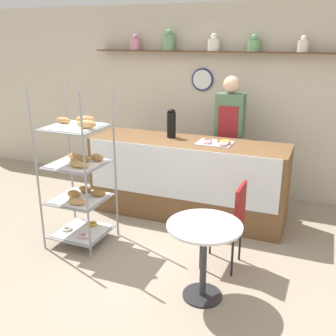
{
  "coord_description": "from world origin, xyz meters",
  "views": [
    {
      "loc": [
        1.57,
        -3.49,
        2.25
      ],
      "look_at": [
        0.0,
        0.36,
        0.86
      ],
      "focal_mm": 42.0,
      "sensor_mm": 36.0,
      "label": 1
    }
  ],
  "objects_px": {
    "cafe_chair": "(230,217)",
    "coffee_carafe": "(171,124)",
    "pastry_rack": "(80,177)",
    "donut_tray_counter": "(218,142)",
    "cafe_table": "(204,243)",
    "person_worker": "(229,135)"
  },
  "relations": [
    {
      "from": "person_worker",
      "to": "cafe_chair",
      "type": "relative_size",
      "value": 1.97
    },
    {
      "from": "person_worker",
      "to": "cafe_table",
      "type": "xyz_separation_m",
      "value": [
        0.33,
        -2.17,
        -0.45
      ]
    },
    {
      "from": "pastry_rack",
      "to": "person_worker",
      "type": "distance_m",
      "value": 2.12
    },
    {
      "from": "cafe_chair",
      "to": "coffee_carafe",
      "type": "bearing_deg",
      "value": -134.79
    },
    {
      "from": "cafe_table",
      "to": "coffee_carafe",
      "type": "bearing_deg",
      "value": 120.14
    },
    {
      "from": "pastry_rack",
      "to": "cafe_chair",
      "type": "height_order",
      "value": "pastry_rack"
    },
    {
      "from": "pastry_rack",
      "to": "donut_tray_counter",
      "type": "height_order",
      "value": "pastry_rack"
    },
    {
      "from": "cafe_chair",
      "to": "cafe_table",
      "type": "bearing_deg",
      "value": -8.26
    },
    {
      "from": "cafe_table",
      "to": "person_worker",
      "type": "bearing_deg",
      "value": 98.66
    },
    {
      "from": "pastry_rack",
      "to": "donut_tray_counter",
      "type": "relative_size",
      "value": 4.15
    },
    {
      "from": "pastry_rack",
      "to": "coffee_carafe",
      "type": "relative_size",
      "value": 4.76
    },
    {
      "from": "pastry_rack",
      "to": "cafe_chair",
      "type": "relative_size",
      "value": 1.97
    },
    {
      "from": "person_worker",
      "to": "donut_tray_counter",
      "type": "distance_m",
      "value": 0.59
    },
    {
      "from": "cafe_table",
      "to": "pastry_rack",
      "type": "bearing_deg",
      "value": 163.76
    },
    {
      "from": "person_worker",
      "to": "cafe_table",
      "type": "bearing_deg",
      "value": -81.34
    },
    {
      "from": "cafe_table",
      "to": "donut_tray_counter",
      "type": "relative_size",
      "value": 1.69
    },
    {
      "from": "coffee_carafe",
      "to": "donut_tray_counter",
      "type": "relative_size",
      "value": 0.87
    },
    {
      "from": "cafe_chair",
      "to": "coffee_carafe",
      "type": "xyz_separation_m",
      "value": [
        -1.07,
        1.1,
        0.63
      ]
    },
    {
      "from": "pastry_rack",
      "to": "cafe_table",
      "type": "distance_m",
      "value": 1.65
    },
    {
      "from": "cafe_table",
      "to": "donut_tray_counter",
      "type": "bearing_deg",
      "value": 101.73
    },
    {
      "from": "cafe_table",
      "to": "coffee_carafe",
      "type": "height_order",
      "value": "coffee_carafe"
    },
    {
      "from": "person_worker",
      "to": "coffee_carafe",
      "type": "relative_size",
      "value": 4.77
    }
  ]
}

